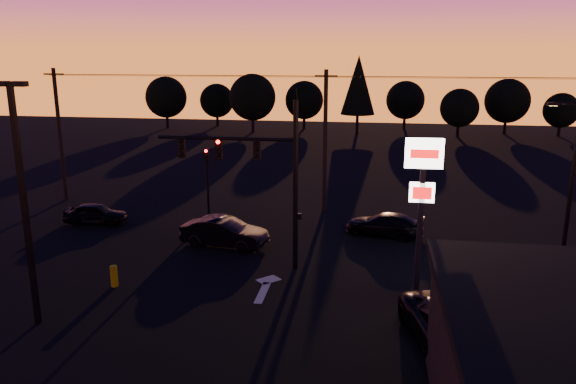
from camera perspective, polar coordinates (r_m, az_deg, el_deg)
name	(u,v)px	position (r m, az deg, el deg)	size (l,w,h in m)	color
ground	(246,302)	(23.85, -4.26, -11.07)	(120.00, 120.00, 0.00)	black
lane_arrow	(266,286)	(25.23, -2.29, -9.54)	(1.20, 3.10, 0.01)	beige
traffic_signal_mast	(261,166)	(26.01, -2.73, 2.61)	(6.79, 0.52, 8.58)	black
secondary_signal	(207,173)	(34.74, -8.21, 1.97)	(0.30, 0.31, 4.35)	black
parking_lot_light	(22,190)	(22.41, -25.37, 0.18)	(1.25, 0.30, 9.14)	black
pylon_sign	(422,185)	(23.18, 13.49, 0.71)	(1.50, 0.28, 6.80)	black
streetlight	(570,180)	(28.55, 26.73, 1.07)	(1.55, 0.35, 8.00)	black
utility_pole_0	(60,134)	(41.15, -22.17, 5.43)	(1.40, 0.26, 9.00)	black
utility_pole_1	(325,141)	(35.55, 3.79, 5.21)	(1.40, 0.26, 9.00)	black
power_wires	(326,77)	(35.14, 3.90, 11.62)	(36.00, 1.22, 0.07)	black
bollard	(114,276)	(26.20, -17.25, -8.16)	(0.32, 0.32, 0.96)	#ACA207
tree_0	(166,97)	(76.16, -12.28, 9.39)	(5.36, 5.36, 6.74)	black
tree_1	(217,101)	(77.18, -7.24, 9.20)	(4.54, 4.54, 5.71)	black
tree_2	(252,97)	(70.82, -3.63, 9.59)	(5.77, 5.78, 7.26)	black
tree_3	(304,100)	(73.80, 1.66, 9.31)	(4.95, 4.95, 6.22)	black
tree_4	(358,85)	(70.13, 7.15, 10.73)	(4.18, 4.18, 9.50)	black
tree_5	(405,100)	(75.36, 11.84, 9.12)	(4.95, 4.95, 6.22)	black
tree_6	(459,108)	(70.03, 17.02, 8.17)	(4.54, 4.54, 5.71)	black
tree_7	(507,101)	(74.00, 21.38, 8.61)	(5.36, 5.36, 6.74)	black
tree_8	(561,110)	(74.66, 26.01, 7.46)	(4.12, 4.12, 5.19)	black
car_left	(95,214)	(35.57, -18.98, -2.09)	(1.48, 3.69, 1.26)	black
car_mid	(224,232)	(30.07, -6.48, -4.08)	(1.61, 4.60, 1.52)	black
car_right	(385,224)	(32.08, 9.78, -3.25)	(1.78, 4.37, 1.27)	black
suv_parked	(452,329)	(20.86, 16.36, -13.24)	(2.54, 5.51, 1.53)	black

